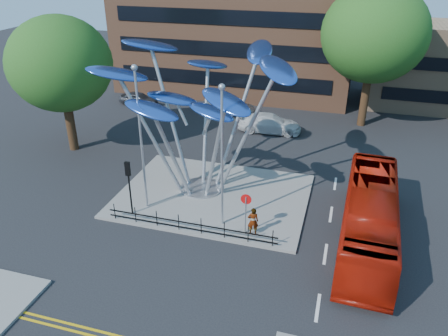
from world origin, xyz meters
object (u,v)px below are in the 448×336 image
(leaf_sculpture, at_px, (199,89))
(parked_car_mid, at_px, (230,107))
(no_entry_sign_island, at_px, (246,207))
(parked_car_left, at_px, (139,99))
(pedestrian, at_px, (253,221))
(tree_right, at_px, (374,34))
(street_lamp_right, at_px, (222,145))
(red_bus, at_px, (369,217))
(parked_car_right, at_px, (270,123))
(traffic_light_island, at_px, (128,177))
(tree_left, at_px, (60,64))
(street_lamp_left, at_px, (140,128))

(leaf_sculpture, height_order, parked_car_mid, leaf_sculpture)
(no_entry_sign_island, relative_size, parked_car_left, 0.61)
(leaf_sculpture, xyz_separation_m, pedestrian, (4.50, -4.18, -5.89))
(tree_right, relative_size, street_lamp_right, 1.46)
(parked_car_mid, bearing_deg, red_bus, -146.07)
(street_lamp_right, xyz_separation_m, parked_car_right, (-0.19, 15.00, -4.30))
(parked_car_right, bearing_deg, traffic_light_island, 157.47)
(street_lamp_right, bearing_deg, parked_car_left, 128.17)
(traffic_light_island, bearing_deg, street_lamp_right, 5.19)
(tree_right, height_order, street_lamp_right, tree_right)
(street_lamp_right, bearing_deg, tree_right, 68.46)
(tree_right, bearing_deg, parked_car_left, -177.96)
(tree_left, bearing_deg, street_lamp_left, -34.38)
(pedestrian, xyz_separation_m, parked_car_left, (-16.25, 18.72, -0.30))
(pedestrian, bearing_deg, traffic_light_island, -17.88)
(street_lamp_right, distance_m, no_entry_sign_island, 3.64)
(street_lamp_left, bearing_deg, traffic_light_island, -116.57)
(street_lamp_right, bearing_deg, red_bus, 5.42)
(pedestrian, bearing_deg, leaf_sculpture, -60.79)
(parked_car_left, bearing_deg, street_lamp_right, -133.94)
(parked_car_right, bearing_deg, parked_car_mid, 51.34)
(traffic_light_island, bearing_deg, no_entry_sign_island, 0.13)
(no_entry_sign_island, bearing_deg, pedestrian, -2.17)
(leaf_sculpture, bearing_deg, no_entry_sign_island, -45.67)
(tree_right, height_order, street_lamp_left, tree_right)
(leaf_sculpture, xyz_separation_m, parked_car_left, (-11.76, 14.54, -6.19))
(leaf_sculpture, bearing_deg, parked_car_right, 78.14)
(pedestrian, height_order, parked_car_left, pedestrian)
(street_lamp_right, xyz_separation_m, traffic_light_island, (-5.50, -0.50, -2.48))
(tree_left, xyz_separation_m, street_lamp_right, (14.50, -7.00, -1.70))
(red_bus, relative_size, parked_car_left, 2.82)
(parked_car_left, distance_m, parked_car_right, 14.50)
(tree_left, relative_size, parked_car_right, 1.89)
(red_bus, bearing_deg, street_lamp_right, -172.59)
(tree_right, xyz_separation_m, no_entry_sign_island, (-6.00, -19.48, -6.22))
(leaf_sculpture, bearing_deg, street_lamp_left, -127.40)
(leaf_sculpture, xyz_separation_m, street_lamp_left, (-2.43, -3.18, -1.52))
(tree_left, relative_size, pedestrian, 6.18)
(tree_left, bearing_deg, parked_car_left, 89.10)
(tree_right, height_order, leaf_sculpture, tree_right)
(pedestrian, bearing_deg, red_bus, 173.84)
(street_lamp_left, xyz_separation_m, red_bus, (13.00, 0.26, -3.78))
(street_lamp_right, xyz_separation_m, parked_car_left, (-14.32, 18.22, -4.41))
(tree_left, distance_m, red_bus, 23.93)
(no_entry_sign_island, height_order, parked_car_right, no_entry_sign_island)
(red_bus, distance_m, parked_car_left, 28.36)
(tree_right, relative_size, red_bus, 1.07)
(traffic_light_island, bearing_deg, street_lamp_left, 63.43)
(street_lamp_right, bearing_deg, parked_car_mid, 104.49)
(tree_right, xyz_separation_m, parked_car_left, (-21.82, -0.78, -7.35))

